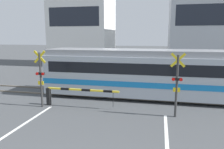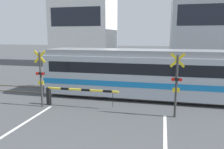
# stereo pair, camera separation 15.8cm
# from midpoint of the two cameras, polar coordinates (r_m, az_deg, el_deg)

# --- Properties ---
(rail_track_near) EXTENTS (50.00, 0.10, 0.08)m
(rail_track_near) POSITION_cam_midpoint_polar(r_m,az_deg,el_deg) (13.51, 0.90, -6.11)
(rail_track_near) COLOR #6B6051
(rail_track_near) RESTS_ON ground_plane
(rail_track_far) EXTENTS (50.00, 0.10, 0.08)m
(rail_track_far) POSITION_cam_midpoint_polar(r_m,az_deg,el_deg) (14.87, 2.08, -4.60)
(rail_track_far) COLOR #6B6051
(rail_track_far) RESTS_ON ground_plane
(commuter_train) EXTENTS (20.18, 2.72, 2.97)m
(commuter_train) POSITION_cam_midpoint_polar(r_m,az_deg,el_deg) (13.89, 25.18, -0.04)
(commuter_train) COLOR #ADB7C1
(commuter_train) RESTS_ON ground_plane
(crossing_barrier_near) EXTENTS (4.08, 0.20, 1.02)m
(crossing_barrier_near) POSITION_cam_midpoint_polar(r_m,az_deg,el_deg) (12.12, -11.15, -4.72)
(crossing_barrier_near) COLOR black
(crossing_barrier_near) RESTS_ON ground_plane
(crossing_barrier_far) EXTENTS (4.08, 0.20, 1.02)m
(crossing_barrier_far) POSITION_cam_midpoint_polar(r_m,az_deg,el_deg) (16.85, 10.88, -0.55)
(crossing_barrier_far) COLOR black
(crossing_barrier_far) RESTS_ON ground_plane
(crossing_signal_left) EXTENTS (0.68, 0.15, 3.06)m
(crossing_signal_left) POSITION_cam_midpoint_polar(r_m,az_deg,el_deg) (12.22, -17.76, -0.42)
(crossing_signal_left) COLOR #333333
(crossing_signal_left) RESTS_ON ground_plane
(crossing_signal_right) EXTENTS (0.68, 0.15, 3.06)m
(crossing_signal_right) POSITION_cam_midpoint_polar(r_m,az_deg,el_deg) (10.53, 16.89, -2.00)
(crossing_signal_right) COLOR #333333
(crossing_signal_right) RESTS_ON ground_plane
(pedestrian) EXTENTS (0.38, 0.22, 1.56)m
(pedestrian) POSITION_cam_midpoint_polar(r_m,az_deg,el_deg) (18.70, 7.53, 1.02)
(pedestrian) COLOR #23232D
(pedestrian) RESTS_ON ground_plane
(building_left_of_street) EXTENTS (7.32, 6.48, 10.88)m
(building_left_of_street) POSITION_cam_midpoint_polar(r_m,az_deg,el_deg) (29.48, -6.96, 13.21)
(building_left_of_street) COLOR white
(building_left_of_street) RESTS_ON ground_plane
(building_right_of_street) EXTENTS (5.90, 6.48, 10.76)m
(building_right_of_street) POSITION_cam_midpoint_polar(r_m,az_deg,el_deg) (27.97, 21.57, 12.64)
(building_right_of_street) COLOR #B2B7BC
(building_right_of_street) RESTS_ON ground_plane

